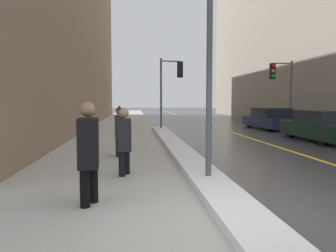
% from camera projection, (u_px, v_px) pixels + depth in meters
% --- Properties ---
extents(ground_plane, '(160.00, 160.00, 0.00)m').
position_uv_depth(ground_plane, '(227.00, 224.00, 4.51)').
color(ground_plane, '#38383A').
extents(sidewalk_slab, '(4.00, 80.00, 0.01)m').
position_uv_depth(sidewalk_slab, '(121.00, 130.00, 19.17)').
color(sidewalk_slab, '#B2AFA8').
rests_on(sidewalk_slab, ground).
extents(road_centre_stripe, '(0.16, 80.00, 0.00)m').
position_uv_depth(road_centre_stripe, '(221.00, 129.00, 19.80)').
color(road_centre_stripe, gold).
rests_on(road_centre_stripe, ground).
extents(snow_bank_curb, '(0.76, 16.86, 0.16)m').
position_uv_depth(snow_bank_curb, '(177.00, 147.00, 11.37)').
color(snow_bank_curb, white).
rests_on(snow_bank_curb, ground).
extents(building_facade_left, '(6.00, 36.00, 16.44)m').
position_uv_depth(building_facade_left, '(51.00, 8.00, 22.99)').
color(building_facade_left, '#846B56').
rests_on(building_facade_left, ground).
extents(lamp_post, '(0.28, 0.28, 4.14)m').
position_uv_depth(lamp_post, '(209.00, 59.00, 6.54)').
color(lamp_post, '#515156').
rests_on(lamp_post, ground).
extents(traffic_light_near, '(1.31, 0.40, 4.07)m').
position_uv_depth(traffic_light_near, '(172.00, 79.00, 18.44)').
color(traffic_light_near, '#515156').
rests_on(traffic_light_near, ground).
extents(traffic_light_far, '(1.31, 0.33, 4.00)m').
position_uv_depth(traffic_light_far, '(280.00, 80.00, 18.78)').
color(traffic_light_far, '#515156').
rests_on(traffic_light_far, ground).
extents(pedestrian_trailing, '(0.36, 0.77, 1.68)m').
position_uv_depth(pedestrian_trailing, '(89.00, 149.00, 5.23)').
color(pedestrian_trailing, black).
rests_on(pedestrian_trailing, ground).
extents(pedestrian_with_shoulder_bag, '(0.33, 0.72, 1.53)m').
position_uv_depth(pedestrian_with_shoulder_bag, '(124.00, 138.00, 7.36)').
color(pedestrian_with_shoulder_bag, black).
rests_on(pedestrian_with_shoulder_bag, ground).
extents(pedestrian_nearside, '(0.33, 0.50, 1.56)m').
position_uv_depth(pedestrian_nearside, '(120.00, 129.00, 9.90)').
color(pedestrian_nearside, black).
rests_on(pedestrian_nearside, ground).
extents(parked_car_dark_green, '(1.77, 4.29, 1.30)m').
position_uv_depth(parked_car_dark_green, '(323.00, 126.00, 13.80)').
color(parked_car_dark_green, black).
rests_on(parked_car_dark_green, ground).
extents(parked_car_navy, '(1.94, 4.51, 1.28)m').
position_uv_depth(parked_car_navy, '(270.00, 119.00, 19.86)').
color(parked_car_navy, navy).
rests_on(parked_car_navy, ground).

